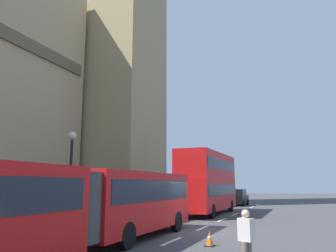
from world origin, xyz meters
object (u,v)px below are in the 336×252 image
Objects in this scene: traffic_cone_east at (243,218)px; traffic_cone_middle at (250,223)px; articulated_bus at (66,203)px; traffic_cone_west at (210,239)px; street_lamp at (71,172)px; pedestrian_near_cones at (246,239)px; sedan_lead at (238,197)px; double_decker_bus at (208,180)px.

traffic_cone_middle is at bearing -162.83° from traffic_cone_east.
articulated_bus is 5.67m from traffic_cone_west.
street_lamp is at bearing 129.08° from traffic_cone_east.
articulated_bus is 5.87m from pedestrian_near_cones.
street_lamp reaches higher than traffic_cone_east.
traffic_cone_middle is (5.77, -0.69, 0.00)m from traffic_cone_west.
pedestrian_near_cones is at bearing -117.73° from street_lamp.
double_decker_bus is at bearing 179.41° from sedan_lead.
street_lamp is 11.84m from pedestrian_near_cones.
traffic_cone_east is at bearing 0.83° from traffic_cone_west.
double_decker_bus is at bearing 34.91° from traffic_cone_east.
traffic_cone_west is 1.00× the size of traffic_cone_middle.
traffic_cone_west is (3.97, -3.77, -1.46)m from articulated_bus.
sedan_lead is 2.60× the size of pedestrian_near_cones.
double_decker_bus is 18.31m from pedestrian_near_cones.
traffic_cone_middle and traffic_cone_east have the same top height.
articulated_bus is 10.38× the size of pedestrian_near_cones.
articulated_bus is at bearing 155.41° from traffic_cone_middle.
pedestrian_near_cones is at bearing -161.44° from double_decker_bus.
traffic_cone_east is at bearing -145.09° from double_decker_bus.
articulated_bus reaches higher than traffic_cone_west.
traffic_cone_middle is (9.74, -4.46, -1.46)m from articulated_bus.
articulated_bus is 1.74× the size of double_decker_bus.
pedestrian_near_cones is (-3.66, -2.03, 0.63)m from traffic_cone_west.
traffic_cone_middle is at bearing 8.09° from pedestrian_near_cones.
traffic_cone_west is (-13.62, -3.77, -2.43)m from double_decker_bus.
traffic_cone_east is (12.36, -3.65, -1.46)m from articulated_bus.
street_lamp reaches higher than traffic_cone_middle.
traffic_cone_middle is at bearing -24.59° from articulated_bus.
street_lamp is at bearing 77.99° from traffic_cone_west.
pedestrian_near_cones is (-9.43, -1.34, 0.63)m from traffic_cone_middle.
sedan_lead is at bearing 8.07° from traffic_cone_west.
traffic_cone_west is at bearing 173.21° from traffic_cone_middle.
traffic_cone_middle is 0.34× the size of pedestrian_near_cones.
pedestrian_near_cones reaches higher than traffic_cone_middle.
street_lamp is (-11.86, 4.50, 0.35)m from double_decker_bus.
double_decker_bus is 17.35× the size of traffic_cone_east.
traffic_cone_east is 10.87m from street_lamp.
double_decker_bus reaches higher than traffic_cone_west.
traffic_cone_east is 0.11× the size of street_lamp.
traffic_cone_west is 8.39m from traffic_cone_east.
traffic_cone_middle is at bearing -6.79° from traffic_cone_west.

